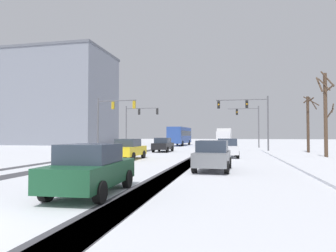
{
  "coord_description": "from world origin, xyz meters",
  "views": [
    {
      "loc": [
        5.99,
        -4.58,
        1.9
      ],
      "look_at": [
        0.0,
        23.28,
        2.8
      ],
      "focal_mm": 31.62,
      "sensor_mm": 36.0,
      "label": 1
    }
  ],
  "objects_px": {
    "traffic_signal_far_left": "(137,118)",
    "traffic_signal_near_left": "(111,113)",
    "car_yellow_cab_third": "(129,149)",
    "box_truck_delivery": "(224,137)",
    "car_grey_fourth": "(213,155)",
    "bare_tree_sidewalk_mid": "(326,112)",
    "office_building_far_left_block": "(57,99)",
    "traffic_signal_near_right": "(249,112)",
    "bus_oncoming": "(180,135)",
    "traffic_signal_far_right": "(250,120)",
    "bare_tree_sidewalk_far": "(308,122)",
    "car_black_lead": "(163,145)",
    "car_white_second": "(227,148)",
    "car_dark_green_fifth": "(91,169)"
  },
  "relations": [
    {
      "from": "traffic_signal_far_left",
      "to": "traffic_signal_near_left",
      "type": "distance_m",
      "value": 10.15
    },
    {
      "from": "car_yellow_cab_third",
      "to": "box_truck_delivery",
      "type": "bearing_deg",
      "value": 75.96
    },
    {
      "from": "traffic_signal_near_left",
      "to": "car_grey_fourth",
      "type": "relative_size",
      "value": 1.56
    },
    {
      "from": "traffic_signal_near_left",
      "to": "bare_tree_sidewalk_mid",
      "type": "bearing_deg",
      "value": -16.9
    },
    {
      "from": "bare_tree_sidewalk_mid",
      "to": "office_building_far_left_block",
      "type": "height_order",
      "value": "office_building_far_left_block"
    },
    {
      "from": "traffic_signal_near_right",
      "to": "bus_oncoming",
      "type": "distance_m",
      "value": 22.23
    },
    {
      "from": "traffic_signal_far_right",
      "to": "bare_tree_sidewalk_mid",
      "type": "bearing_deg",
      "value": -76.83
    },
    {
      "from": "traffic_signal_near_left",
      "to": "car_grey_fourth",
      "type": "distance_m",
      "value": 22.45
    },
    {
      "from": "bare_tree_sidewalk_far",
      "to": "office_building_far_left_block",
      "type": "xyz_separation_m",
      "value": [
        -44.83,
        21.13,
        6.29
      ]
    },
    {
      "from": "traffic_signal_far_left",
      "to": "bus_oncoming",
      "type": "bearing_deg",
      "value": 65.52
    },
    {
      "from": "car_grey_fourth",
      "to": "traffic_signal_near_left",
      "type": "bearing_deg",
      "value": 127.25
    },
    {
      "from": "traffic_signal_near_right",
      "to": "bare_tree_sidewalk_mid",
      "type": "height_order",
      "value": "bare_tree_sidewalk_mid"
    },
    {
      "from": "box_truck_delivery",
      "to": "office_building_far_left_block",
      "type": "bearing_deg",
      "value": 168.95
    },
    {
      "from": "car_black_lead",
      "to": "bare_tree_sidewalk_mid",
      "type": "distance_m",
      "value": 16.91
    },
    {
      "from": "traffic_signal_near_left",
      "to": "car_yellow_cab_third",
      "type": "bearing_deg",
      "value": -60.84
    },
    {
      "from": "car_white_second",
      "to": "bus_oncoming",
      "type": "relative_size",
      "value": 0.38
    },
    {
      "from": "traffic_signal_near_right",
      "to": "car_grey_fourth",
      "type": "distance_m",
      "value": 20.24
    },
    {
      "from": "traffic_signal_far_left",
      "to": "bus_oncoming",
      "type": "relative_size",
      "value": 0.59
    },
    {
      "from": "traffic_signal_near_right",
      "to": "traffic_signal_far_left",
      "type": "relative_size",
      "value": 1.0
    },
    {
      "from": "traffic_signal_near_left",
      "to": "car_white_second",
      "type": "bearing_deg",
      "value": -28.87
    },
    {
      "from": "car_yellow_cab_third",
      "to": "bus_oncoming",
      "type": "relative_size",
      "value": 0.37
    },
    {
      "from": "traffic_signal_near_right",
      "to": "bare_tree_sidewalk_mid",
      "type": "xyz_separation_m",
      "value": [
        5.67,
        -8.75,
        -0.75
      ]
    },
    {
      "from": "car_dark_green_fifth",
      "to": "car_grey_fourth",
      "type": "bearing_deg",
      "value": 64.65
    },
    {
      "from": "car_black_lead",
      "to": "bare_tree_sidewalk_mid",
      "type": "xyz_separation_m",
      "value": [
        15.47,
        -6.09,
        3.08
      ]
    },
    {
      "from": "bare_tree_sidewalk_far",
      "to": "office_building_far_left_block",
      "type": "height_order",
      "value": "office_building_far_left_block"
    },
    {
      "from": "car_grey_fourth",
      "to": "bare_tree_sidewalk_mid",
      "type": "bearing_deg",
      "value": 51.2
    },
    {
      "from": "car_grey_fourth",
      "to": "bus_oncoming",
      "type": "bearing_deg",
      "value": 102.4
    },
    {
      "from": "traffic_signal_far_right",
      "to": "traffic_signal_near_left",
      "type": "bearing_deg",
      "value": -140.92
    },
    {
      "from": "car_black_lead",
      "to": "bus_oncoming",
      "type": "xyz_separation_m",
      "value": [
        -1.74,
        21.48,
        1.18
      ]
    },
    {
      "from": "traffic_signal_far_left",
      "to": "office_building_far_left_block",
      "type": "bearing_deg",
      "value": 150.45
    },
    {
      "from": "bus_oncoming",
      "to": "car_black_lead",
      "type": "bearing_deg",
      "value": -85.38
    },
    {
      "from": "office_building_far_left_block",
      "to": "bare_tree_sidewalk_far",
      "type": "bearing_deg",
      "value": -25.23
    },
    {
      "from": "office_building_far_left_block",
      "to": "traffic_signal_far_right",
      "type": "bearing_deg",
      "value": -12.42
    },
    {
      "from": "traffic_signal_near_right",
      "to": "car_dark_green_fifth",
      "type": "xyz_separation_m",
      "value": [
        -6.52,
        -26.9,
        -3.83
      ]
    },
    {
      "from": "traffic_signal_near_right",
      "to": "car_black_lead",
      "type": "xyz_separation_m",
      "value": [
        -9.79,
        -2.66,
        -3.83
      ]
    },
    {
      "from": "traffic_signal_far_left",
      "to": "car_dark_green_fifth",
      "type": "distance_m",
      "value": 36.6
    },
    {
      "from": "car_yellow_cab_third",
      "to": "bare_tree_sidewalk_far",
      "type": "distance_m",
      "value": 21.09
    },
    {
      "from": "car_black_lead",
      "to": "car_dark_green_fifth",
      "type": "relative_size",
      "value": 0.99
    },
    {
      "from": "car_white_second",
      "to": "bus_oncoming",
      "type": "xyz_separation_m",
      "value": [
        -9.07,
        28.56,
        1.18
      ]
    },
    {
      "from": "traffic_signal_near_left",
      "to": "traffic_signal_far_right",
      "type": "bearing_deg",
      "value": 39.08
    },
    {
      "from": "car_dark_green_fifth",
      "to": "bare_tree_sidewalk_mid",
      "type": "distance_m",
      "value": 22.09
    },
    {
      "from": "traffic_signal_near_right",
      "to": "car_yellow_cab_third",
      "type": "xyz_separation_m",
      "value": [
        -10.07,
        -13.5,
        -3.83
      ]
    },
    {
      "from": "traffic_signal_near_right",
      "to": "traffic_signal_far_left",
      "type": "xyz_separation_m",
      "value": [
        -16.39,
        8.13,
        -0.03
      ]
    },
    {
      "from": "traffic_signal_near_left",
      "to": "bare_tree_sidewalk_mid",
      "type": "xyz_separation_m",
      "value": [
        22.15,
        -6.73,
        -0.71
      ]
    },
    {
      "from": "car_black_lead",
      "to": "car_dark_green_fifth",
      "type": "xyz_separation_m",
      "value": [
        3.27,
        -24.24,
        0.0
      ]
    },
    {
      "from": "traffic_signal_far_right",
      "to": "bare_tree_sidewalk_far",
      "type": "relative_size",
      "value": 1.04
    },
    {
      "from": "bare_tree_sidewalk_mid",
      "to": "office_building_far_left_block",
      "type": "distance_m",
      "value": 53.45
    },
    {
      "from": "traffic_signal_near_left",
      "to": "box_truck_delivery",
      "type": "bearing_deg",
      "value": 50.08
    },
    {
      "from": "traffic_signal_far_left",
      "to": "office_building_far_left_block",
      "type": "height_order",
      "value": "office_building_far_left_block"
    },
    {
      "from": "traffic_signal_far_left",
      "to": "bare_tree_sidewalk_far",
      "type": "relative_size",
      "value": 1.04
    }
  ]
}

